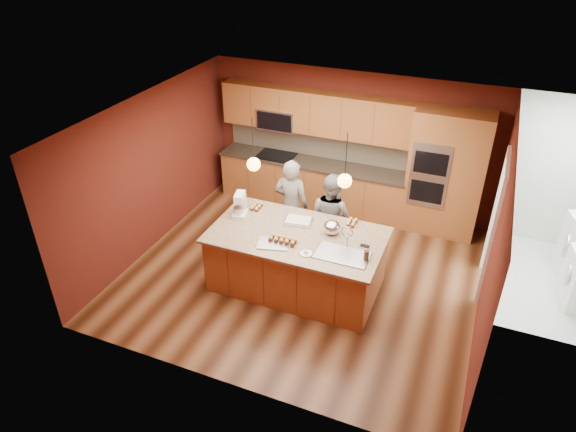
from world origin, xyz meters
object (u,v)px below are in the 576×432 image
at_px(person_left, 291,205).
at_px(person_right, 331,216).
at_px(mixing_bowl, 332,228).
at_px(stand_mixer, 240,206).
at_px(island, 298,260).

relative_size(person_left, person_right, 1.08).
relative_size(person_left, mixing_bowl, 6.36).
xyz_separation_m(person_left, stand_mixer, (-0.55, -0.82, 0.30)).
bearing_deg(person_right, island, 102.50).
distance_m(island, mixing_bowl, 0.77).
bearing_deg(stand_mixer, person_right, 19.31).
distance_m(island, person_left, 1.16).
bearing_deg(person_left, stand_mixer, 54.20).
relative_size(island, mixing_bowl, 10.00).
bearing_deg(mixing_bowl, person_right, 107.94).
distance_m(person_right, mixing_bowl, 0.86).
xyz_separation_m(stand_mixer, mixing_bowl, (1.51, 0.05, -0.06)).
height_order(island, mixing_bowl, island).
bearing_deg(person_right, mixing_bowl, 132.42).
height_order(island, person_right, person_right).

